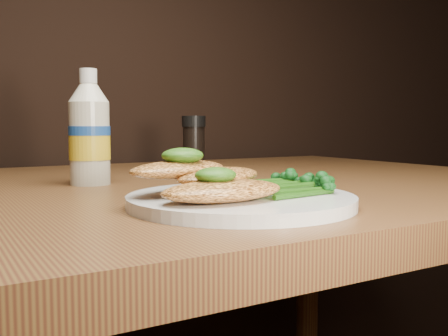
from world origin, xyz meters
TOP-DOWN VIEW (x-y plane):
  - plate at (-0.04, 0.81)m, footprint 0.24×0.24m
  - chicken_front at (-0.08, 0.78)m, footprint 0.13×0.07m
  - chicken_mid at (-0.05, 0.83)m, footprint 0.14×0.11m
  - chicken_back at (-0.09, 0.85)m, footprint 0.13×0.09m
  - pesto_front at (-0.08, 0.78)m, footprint 0.04×0.04m
  - pesto_back at (-0.09, 0.84)m, footprint 0.05×0.04m
  - broccolini_bundle at (0.01, 0.81)m, footprint 0.11×0.09m
  - mayo_bottle at (-0.12, 1.09)m, footprint 0.07×0.07m
  - pepper_grinder at (0.08, 1.15)m, footprint 0.05×0.05m

SIDE VIEW (x-z plane):
  - plate at x=-0.04m, z-range 0.75..0.76m
  - broccolini_bundle at x=0.01m, z-range 0.76..0.78m
  - chicken_front at x=-0.08m, z-range 0.76..0.78m
  - chicken_mid at x=-0.05m, z-range 0.77..0.79m
  - pesto_front at x=-0.08m, z-range 0.78..0.80m
  - chicken_back at x=-0.09m, z-range 0.78..0.80m
  - pepper_grinder at x=0.08m, z-range 0.75..0.85m
  - pesto_back at x=-0.09m, z-range 0.79..0.81m
  - mayo_bottle at x=-0.12m, z-range 0.75..0.91m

